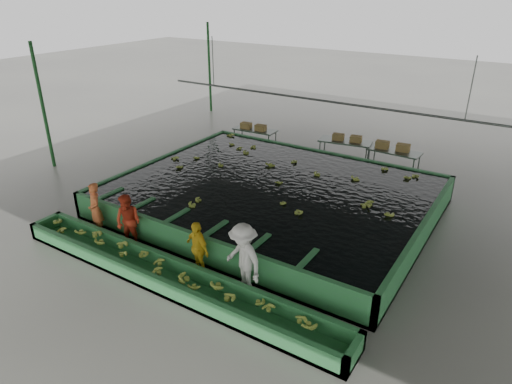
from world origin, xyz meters
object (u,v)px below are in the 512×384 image
Objects in this scene: flotation_tank at (272,196)px; packing_table_left at (255,139)px; worker_b at (128,222)px; worker_d at (243,259)px; packing_table_right at (393,162)px; box_stack_left at (253,129)px; packing_table_mid at (344,152)px; box_stack_right at (392,149)px; sorting_trough at (168,276)px; box_stack_mid at (347,141)px; worker_a at (95,209)px; worker_c at (197,248)px.

flotation_tank is 6.25m from packing_table_left.
flotation_tank is at bearing 52.10° from worker_b.
flotation_tank is at bearing -52.05° from packing_table_left.
worker_d is 10.80m from packing_table_left.
box_stack_left is at bearing -175.13° from packing_table_right.
worker_b reaches higher than packing_table_mid.
box_stack_right is at bearing 54.37° from worker_b.
sorting_trough is 8.33× the size of box_stack_mid.
sorting_trough is 7.55× the size of box_stack_right.
box_stack_left is at bearing 115.99° from worker_a.
worker_a reaches higher than flotation_tank.
box_stack_mid is 0.91× the size of box_stack_right.
worker_d is at bearing -93.34° from box_stack_right.
box_stack_right is at bearing 146.31° from packing_table_right.
packing_table_right is (0.68, 9.69, -0.47)m from worker_d.
worker_b is 9.31m from box_stack_left.
worker_b is at bearing -105.16° from box_stack_mid.
flotation_tank is 4.32m from worker_c.
box_stack_mid is at bearing 87.69° from sorting_trough.
sorting_trough is 5.34× the size of worker_d.
packing_table_mid is 1.77× the size of box_stack_left.
packing_table_left is at bearing 140.79° from worker_d.
worker_a is 0.76× the size of packing_table_mid.
worker_a is at bearing -163.16° from worker_c.
packing_table_mid is at bearing 178.34° from box_stack_mid.
worker_b reaches higher than box_stack_mid.
packing_table_mid is 1.63× the size of box_stack_right.
packing_table_right reaches higher than packing_table_left.
worker_b is at bearing -79.88° from packing_table_left.
worker_d is 0.91× the size of packing_table_right.
flotation_tank is at bearing -112.95° from box_stack_right.
packing_table_left is at bearing 62.80° from box_stack_left.
flotation_tank is 6.18× the size of worker_b.
packing_table_left reaches higher than flotation_tank.
worker_c is at bearing -101.56° from box_stack_right.
worker_d is at bearing -82.23° from box_stack_mid.
packing_table_left is at bearing 115.73° from worker_a.
packing_table_mid is 2.06m from packing_table_right.
box_stack_left is (-1.69, 9.15, 0.10)m from worker_b.
sorting_trough is 3.72m from worker_a.
worker_d is 0.94× the size of packing_table_left.
sorting_trough is (0.00, -5.10, -0.20)m from flotation_tank.
worker_b reaches higher than packing_table_left.
box_stack_left is at bearing -174.37° from box_stack_right.
box_stack_left reaches higher than flotation_tank.
box_stack_left reaches higher than sorting_trough.
worker_b is 10.75m from box_stack_right.
worker_d is (1.74, 0.80, 0.69)m from sorting_trough.
worker_d is (1.74, -4.30, 0.49)m from flotation_tank.
flotation_tank is 5.61m from worker_a.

